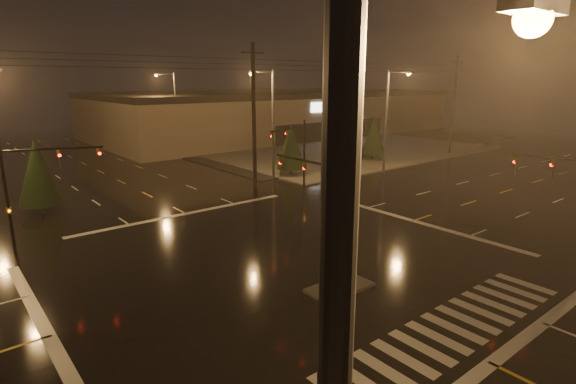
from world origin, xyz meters
The scene contains 21 objects.
ground centered at (0.00, 0.00, 0.00)m, with size 140.00×140.00×0.00m, color black.
sidewalk_ne centered at (30.00, 30.00, 0.06)m, with size 36.00×36.00×0.12m, color #413E3A.
median_island centered at (0.00, -4.00, 0.07)m, with size 3.00×1.60×0.15m, color #413E3A.
crosswalk centered at (0.00, -9.00, 0.01)m, with size 15.00×2.60×0.01m, color beige.
stop_bar_near centered at (0.00, -11.00, 0.01)m, with size 16.00×0.50×0.01m, color beige.
stop_bar_far centered at (0.00, 11.00, 0.01)m, with size 16.00×0.50×0.01m, color beige.
parking_lot centered at (35.00, 28.00, 0.04)m, with size 50.00×24.00×0.08m, color black.
retail_building centered at (35.00, 45.99, 3.84)m, with size 60.20×28.30×7.20m.
signal_mast_median centered at (0.00, -3.07, 3.75)m, with size 0.25×4.59×6.00m.
signal_mast_ne centered at (9.50, 10.14, 3.79)m, with size 4.84×1.86×6.00m.
signal_mast_nw centered at (-9.50, 10.14, 3.79)m, with size 4.84×1.86×6.00m.
streetlight_3 centered at (11.18, 16.00, 5.80)m, with size 2.77×0.32×10.00m.
streetlight_4 centered at (11.18, 36.00, 5.80)m, with size 2.77×0.32×10.00m.
streetlight_6 centered at (22.00, 11.18, 5.80)m, with size 0.32×2.77×10.00m.
utility_pole_1 centered at (8.00, 14.00, 6.13)m, with size 2.20×0.32×12.00m.
utility_pole_2 centered at (38.00, 14.00, 6.13)m, with size 2.20×0.32×12.00m.
conifer_0 centered at (13.96, 16.42, 2.92)m, with size 2.84×2.84×5.14m.
conifer_1 centered at (19.76, 16.13, 2.82)m, with size 2.72×2.72×4.95m.
conifer_2 centered at (26.80, 17.05, 2.93)m, with size 2.85×2.85×5.16m.
conifer_3 centered at (-7.74, 17.42, 2.95)m, with size 2.89×2.89×5.21m.
car_parked centered at (27.33, 20.49, 0.69)m, with size 1.63×4.04×1.38m, color black.
Camera 1 is at (-13.42, -16.86, 9.11)m, focal length 28.00 mm.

